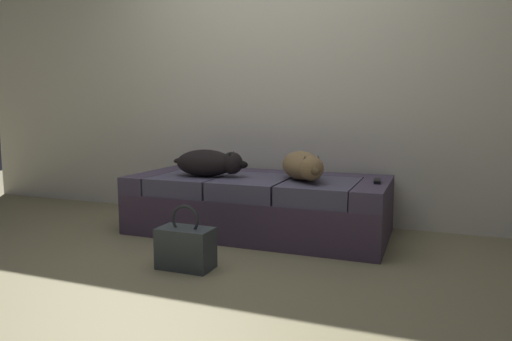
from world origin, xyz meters
name	(u,v)px	position (x,y,z in m)	size (l,w,h in m)	color
ground_plane	(187,281)	(0.00, 0.00, 0.00)	(10.00, 10.00, 0.00)	#817955
back_wall	(281,52)	(0.00, 1.62, 1.40)	(6.40, 0.10, 2.80)	beige
couch	(258,205)	(0.00, 1.08, 0.21)	(1.89, 0.86, 0.43)	#433447
dog_dark	(210,163)	(-0.34, 0.95, 0.53)	(0.59, 0.30, 0.20)	black
dog_tan	(303,166)	(0.36, 1.01, 0.53)	(0.45, 0.55, 0.20)	olive
tv_remote	(377,181)	(0.86, 1.08, 0.44)	(0.04, 0.15, 0.02)	black
handbag	(186,247)	(-0.11, 0.18, 0.13)	(0.32, 0.18, 0.38)	#343C3E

